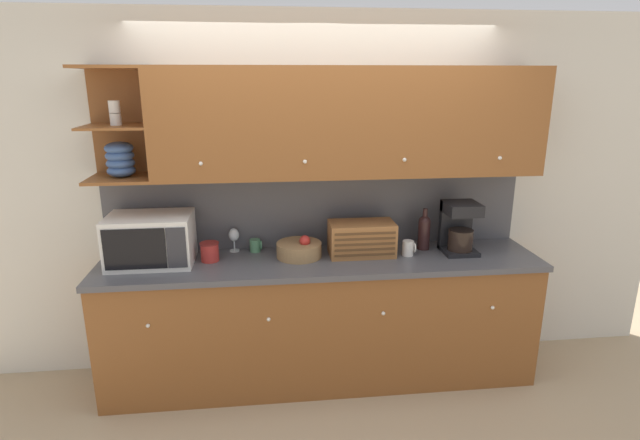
# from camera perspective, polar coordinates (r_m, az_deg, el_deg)

# --- Properties ---
(ground_plane) EXTENTS (24.00, 24.00, 0.00)m
(ground_plane) POSITION_cam_1_polar(r_m,az_deg,el_deg) (4.16, -0.33, -15.12)
(ground_plane) COLOR tan
(wall_back) EXTENTS (5.44, 0.06, 2.60)m
(wall_back) POSITION_cam_1_polar(r_m,az_deg,el_deg) (3.69, -0.41, 2.66)
(wall_back) COLOR beige
(wall_back) RESTS_ON ground_plane
(counter_unit) EXTENTS (3.06, 0.62, 0.93)m
(counter_unit) POSITION_cam_1_polar(r_m,az_deg,el_deg) (3.68, 0.16, -11.27)
(counter_unit) COLOR brown
(counter_unit) RESTS_ON ground_plane
(backsplash_panel) EXTENTS (3.04, 0.01, 0.57)m
(backsplash_panel) POSITION_cam_1_polar(r_m,az_deg,el_deg) (3.67, -0.35, 1.29)
(backsplash_panel) COLOR #4C4C51
(backsplash_panel) RESTS_ON counter_unit
(upper_cabinets) EXTENTS (3.04, 0.39, 0.72)m
(upper_cabinets) POSITION_cam_1_polar(r_m,az_deg,el_deg) (3.41, 2.66, 11.08)
(upper_cabinets) COLOR brown
(upper_cabinets) RESTS_ON backsplash_panel
(microwave) EXTENTS (0.55, 0.38, 0.34)m
(microwave) POSITION_cam_1_polar(r_m,az_deg,el_deg) (3.54, -18.78, -2.14)
(microwave) COLOR silver
(microwave) RESTS_ON counter_unit
(storage_canister) EXTENTS (0.13, 0.13, 0.13)m
(storage_canister) POSITION_cam_1_polar(r_m,az_deg,el_deg) (3.51, -12.48, -3.56)
(storage_canister) COLOR #B22D28
(storage_canister) RESTS_ON counter_unit
(wine_glass) EXTENTS (0.08, 0.08, 0.17)m
(wine_glass) POSITION_cam_1_polar(r_m,az_deg,el_deg) (3.65, -9.82, -1.79)
(wine_glass) COLOR silver
(wine_glass) RESTS_ON counter_unit
(mug_blue_second) EXTENTS (0.09, 0.08, 0.09)m
(mug_blue_second) POSITION_cam_1_polar(r_m,az_deg,el_deg) (3.64, -7.38, -2.90)
(mug_blue_second) COLOR #4C845B
(mug_blue_second) RESTS_ON counter_unit
(fruit_basket) EXTENTS (0.32, 0.32, 0.16)m
(fruit_basket) POSITION_cam_1_polar(r_m,az_deg,el_deg) (3.51, -2.38, -3.37)
(fruit_basket) COLOR #937047
(fruit_basket) RESTS_ON counter_unit
(bread_box) EXTENTS (0.46, 0.25, 0.24)m
(bread_box) POSITION_cam_1_polar(r_m,az_deg,el_deg) (3.54, 4.77, -2.13)
(bread_box) COLOR #996033
(bread_box) RESTS_ON counter_unit
(mug) EXTENTS (0.09, 0.08, 0.11)m
(mug) POSITION_cam_1_polar(r_m,az_deg,el_deg) (3.59, 10.06, -3.17)
(mug) COLOR silver
(mug) RESTS_ON counter_unit
(wine_bottle) EXTENTS (0.09, 0.09, 0.31)m
(wine_bottle) POSITION_cam_1_polar(r_m,az_deg,el_deg) (3.72, 11.81, -1.20)
(wine_bottle) COLOR black
(wine_bottle) RESTS_ON counter_unit
(coffee_maker) EXTENTS (0.23, 0.24, 0.37)m
(coffee_maker) POSITION_cam_1_polar(r_m,az_deg,el_deg) (3.70, 15.61, -0.79)
(coffee_maker) COLOR black
(coffee_maker) RESTS_ON counter_unit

